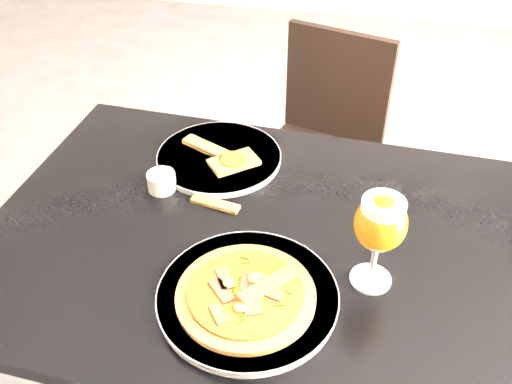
% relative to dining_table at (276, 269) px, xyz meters
% --- Properties ---
extents(ground, '(6.00, 6.00, 0.00)m').
position_rel_dining_table_xyz_m(ground, '(-0.21, 0.13, -0.66)').
color(ground, '#525254').
rests_on(ground, ground).
extents(dining_table, '(1.24, 0.86, 0.75)m').
position_rel_dining_table_xyz_m(dining_table, '(0.00, 0.00, 0.00)').
color(dining_table, black).
rests_on(dining_table, ground).
extents(chair_far, '(0.47, 0.47, 0.82)m').
position_rel_dining_table_xyz_m(chair_far, '(0.02, 0.78, -0.21)').
color(chair_far, black).
rests_on(chair_far, ground).
extents(plate_main, '(0.42, 0.42, 0.02)m').
position_rel_dining_table_xyz_m(plate_main, '(-0.02, -0.17, 0.10)').
color(plate_main, silver).
rests_on(plate_main, dining_table).
extents(pizza, '(0.25, 0.25, 0.03)m').
position_rel_dining_table_xyz_m(pizza, '(-0.03, -0.18, 0.12)').
color(pizza, brown).
rests_on(pizza, plate_main).
extents(plate_second, '(0.34, 0.34, 0.02)m').
position_rel_dining_table_xyz_m(plate_second, '(-0.18, 0.24, 0.10)').
color(plate_second, silver).
rests_on(plate_second, dining_table).
extents(crust_scraps, '(0.21, 0.15, 0.02)m').
position_rel_dining_table_xyz_m(crust_scraps, '(-0.17, 0.23, 0.11)').
color(crust_scraps, brown).
rests_on(crust_scraps, plate_second).
extents(loose_crust, '(0.11, 0.04, 0.01)m').
position_rel_dining_table_xyz_m(loose_crust, '(-0.15, 0.07, 0.09)').
color(loose_crust, brown).
rests_on(loose_crust, dining_table).
extents(sauce_cup, '(0.06, 0.06, 0.04)m').
position_rel_dining_table_xyz_m(sauce_cup, '(-0.28, 0.11, 0.11)').
color(sauce_cup, beige).
rests_on(sauce_cup, dining_table).
extents(beer_glass, '(0.09, 0.09, 0.20)m').
position_rel_dining_table_xyz_m(beer_glass, '(0.19, -0.08, 0.23)').
color(beer_glass, '#B5B8BE').
rests_on(beer_glass, dining_table).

